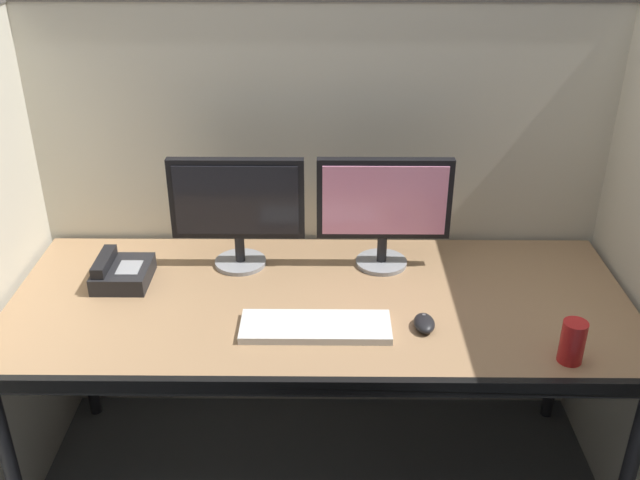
# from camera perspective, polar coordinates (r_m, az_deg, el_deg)

# --- Properties ---
(cubicle_partition_rear) EXTENTS (2.21, 0.06, 1.57)m
(cubicle_partition_rear) POSITION_cam_1_polar(r_m,az_deg,el_deg) (2.58, 0.08, 1.48)
(cubicle_partition_rear) COLOR beige
(cubicle_partition_rear) RESTS_ON ground
(desk) EXTENTS (1.90, 0.80, 0.74)m
(desk) POSITION_cam_1_polar(r_m,az_deg,el_deg) (2.23, -0.01, -5.98)
(desk) COLOR #997551
(desk) RESTS_ON ground
(monitor_left) EXTENTS (0.43, 0.17, 0.37)m
(monitor_left) POSITION_cam_1_polar(r_m,az_deg,el_deg) (2.32, -6.57, 2.74)
(monitor_left) COLOR gray
(monitor_left) RESTS_ON desk
(monitor_right) EXTENTS (0.43, 0.17, 0.37)m
(monitor_right) POSITION_cam_1_polar(r_m,az_deg,el_deg) (2.31, 5.08, 2.74)
(monitor_right) COLOR gray
(monitor_right) RESTS_ON desk
(keyboard_main) EXTENTS (0.43, 0.15, 0.02)m
(keyboard_main) POSITION_cam_1_polar(r_m,az_deg,el_deg) (2.07, -0.35, -6.89)
(keyboard_main) COLOR silver
(keyboard_main) RESTS_ON desk
(computer_mouse) EXTENTS (0.06, 0.10, 0.04)m
(computer_mouse) POSITION_cam_1_polar(r_m,az_deg,el_deg) (2.10, 8.25, -6.53)
(computer_mouse) COLOR black
(computer_mouse) RESTS_ON desk
(soda_can) EXTENTS (0.07, 0.07, 0.12)m
(soda_can) POSITION_cam_1_polar(r_m,az_deg,el_deg) (2.04, 19.33, -7.58)
(soda_can) COLOR red
(soda_can) RESTS_ON desk
(desk_phone) EXTENTS (0.17, 0.19, 0.09)m
(desk_phone) POSITION_cam_1_polar(r_m,az_deg,el_deg) (2.37, -15.46, -2.50)
(desk_phone) COLOR black
(desk_phone) RESTS_ON desk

